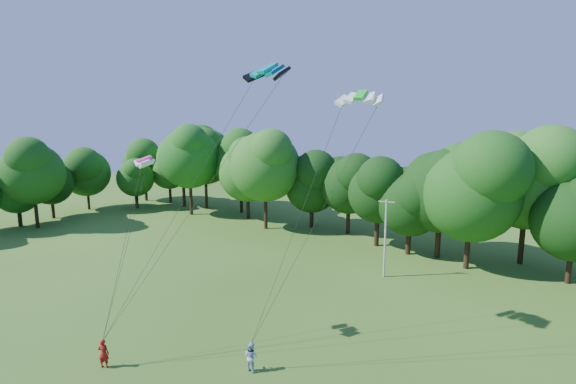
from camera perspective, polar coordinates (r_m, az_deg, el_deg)
The scene contains 9 objects.
utility_pole at distance 41.10m, azimuth 12.24°, elevation -5.66°, with size 1.41×0.38×7.12m.
kite_flyer_left at distance 29.76m, azimuth -22.38°, elevation -18.42°, with size 0.64×0.42×1.76m, color maroon.
kite_flyer_right at distance 27.58m, azimuth -4.70°, elevation -20.09°, with size 0.84×0.65×1.73m, color #A6B8E7.
kite_teal at distance 28.21m, azimuth -2.59°, elevation 15.40°, with size 3.12×1.60×0.75m.
kite_green at distance 24.58m, azimuth 9.19°, elevation 12.06°, with size 2.62×1.54×0.60m.
kite_pink at distance 28.55m, azimuth -17.80°, elevation 4.00°, with size 2.01×1.48×0.40m.
tree_back_west at distance 65.35m, azimuth -12.42°, elevation 4.56°, with size 9.46×9.46×13.77m.
tree_back_center at distance 47.15m, azimuth 18.94°, elevation 1.73°, with size 9.10×9.10×13.24m.
tree_flank_west at distance 67.21m, azimuth -31.26°, elevation 1.01°, with size 6.33×6.33×9.20m.
Camera 1 is at (18.95, -8.82, 14.77)m, focal length 28.00 mm.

